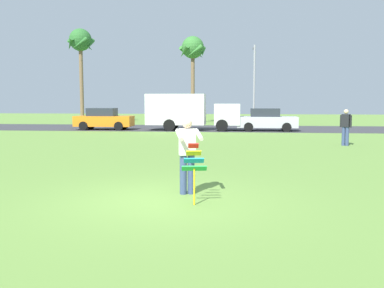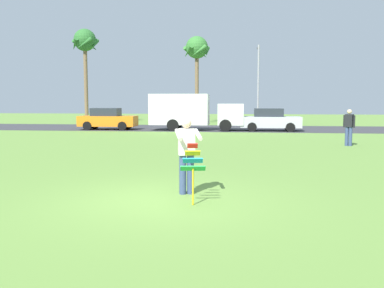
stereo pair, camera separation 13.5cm
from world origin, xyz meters
The scene contains 11 objects.
ground_plane centered at (0.00, 0.00, 0.00)m, with size 120.00×120.00×0.00m, color olive.
road_strip centered at (0.00, 23.90, 0.01)m, with size 120.00×8.00×0.01m, color #38383D.
person_kite_flyer centered at (0.46, 0.64, 0.95)m, with size 0.68×0.75×1.73m.
kite_held centered at (0.70, -0.18, 0.84)m, with size 0.53×0.67×1.23m.
parked_car_orange centered at (-8.32, 21.50, 0.77)m, with size 4.23×1.89×1.60m.
parked_truck_white_box centered at (-2.07, 21.51, 1.41)m, with size 6.71×2.15×2.62m.
parked_car_silver centered at (3.57, 21.50, 0.77)m, with size 4.21×1.85×1.60m.
palm_tree_left_near centered at (-13.40, 30.54, 7.49)m, with size 2.58×2.71×8.94m.
palm_tree_right_near centered at (-2.78, 31.53, 6.82)m, with size 2.58×2.71×8.21m.
streetlight_pole centered at (2.94, 29.17, 4.00)m, with size 0.24×1.65×7.00m.
person_walker_near centered at (6.67, 11.88, 0.93)m, with size 0.47×0.39×1.73m.
Camera 2 is at (1.74, -8.74, 2.12)m, focal length 39.43 mm.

